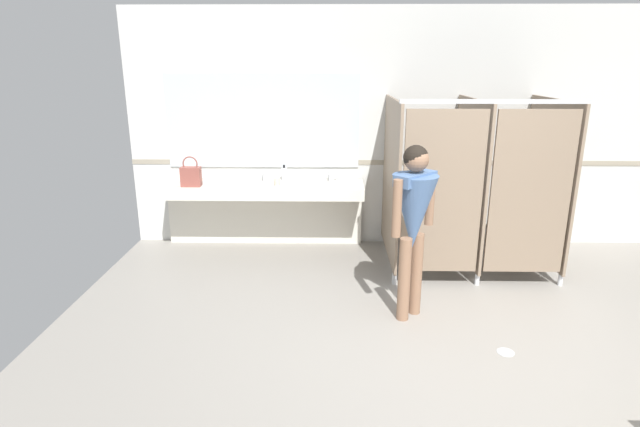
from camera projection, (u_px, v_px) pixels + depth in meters
ground_plane at (493, 376)px, 3.93m from camera, size 7.52×6.43×0.10m
wall_back at (432, 130)px, 6.35m from camera, size 7.52×0.12×2.90m
wall_back_tile_band at (431, 163)px, 6.40m from camera, size 7.52×0.01×0.06m
vanity_counter at (263, 199)px, 6.35m from camera, size 2.47×0.58×0.96m
mirror_panel at (263, 121)px, 6.28m from camera, size 2.37×0.02×1.14m
bathroom_stalls at (473, 182)px, 5.56m from camera, size 1.81×1.38×1.92m
person_standing at (414, 212)px, 4.47m from camera, size 0.57×0.57×1.59m
handbag at (191, 176)px, 6.04m from camera, size 0.23×0.12×0.36m
soap_dispenser at (284, 174)px, 6.34m from camera, size 0.07×0.07×0.20m
paper_cup at (277, 182)px, 6.10m from camera, size 0.07×0.07×0.08m
floor_drain_cover at (506, 352)px, 4.15m from camera, size 0.14×0.14×0.01m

